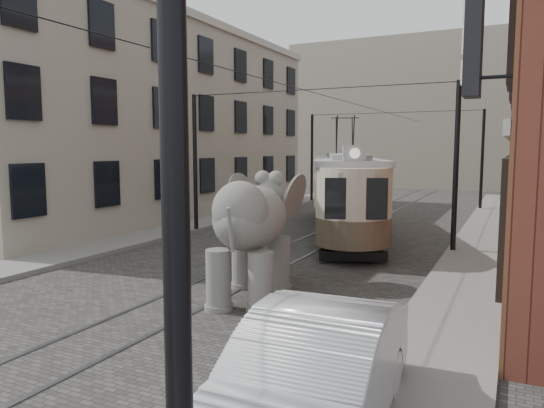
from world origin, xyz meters
The scene contains 10 objects.
ground centered at (0.00, 0.00, 0.00)m, with size 120.00×120.00×0.00m, color #44423F.
tram_rails centered at (0.00, 0.00, 0.01)m, with size 1.54×80.00×0.02m, color slate, non-canonical shape.
sidewalk_right centered at (6.00, 0.00, 0.07)m, with size 2.00×60.00×0.15m, color slate.
sidewalk_left centered at (-6.50, 0.00, 0.07)m, with size 2.00×60.00×0.15m, color slate.
stucco_building centered at (-11.00, 10.00, 5.00)m, with size 7.00×24.00×10.00m, color gray.
distant_block centered at (0.00, 40.00, 7.00)m, with size 28.00×10.00×14.00m, color gray.
catenary centered at (-0.20, 5.00, 3.00)m, with size 11.00×30.20×6.00m, color black, non-canonical shape.
tram centered at (0.30, 8.78, 2.53)m, with size 2.63×12.73×5.05m, color beige, non-canonical shape.
elephant centered at (1.36, -1.85, 1.55)m, with size 2.80×5.07×3.11m, color slate, non-canonical shape.
parked_car centered at (4.95, -6.96, 0.82)m, with size 1.74×4.96×1.64m, color #B6B5BA.
Camera 1 is at (7.13, -12.59, 3.67)m, focal length 33.59 mm.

